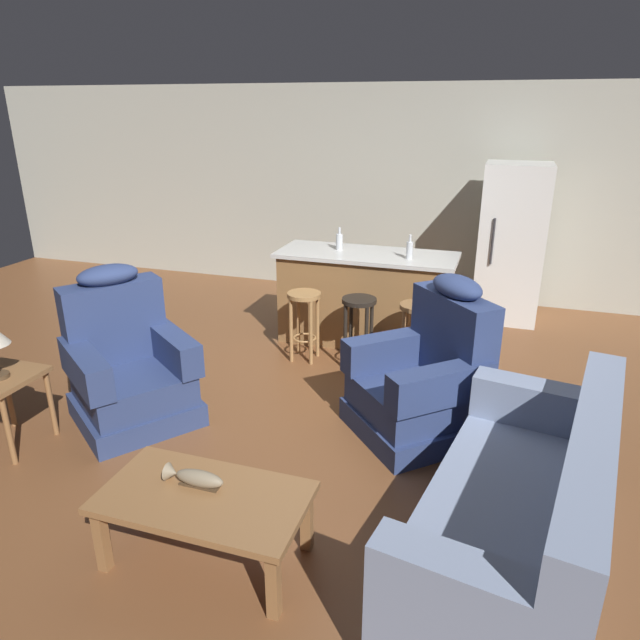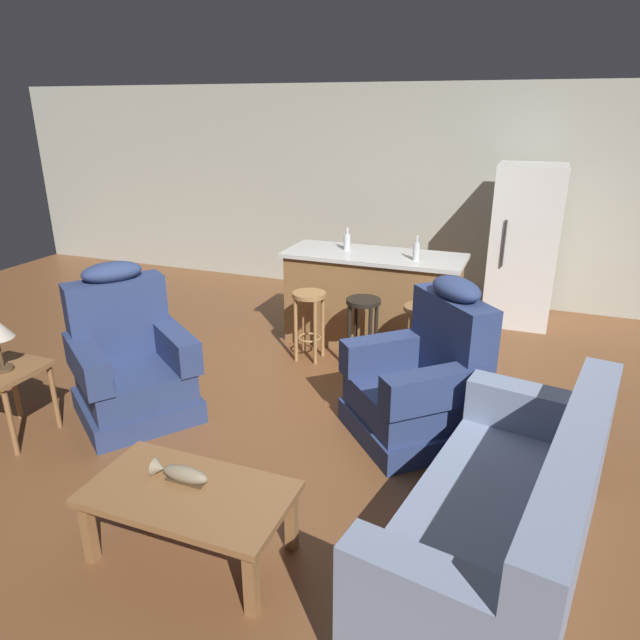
% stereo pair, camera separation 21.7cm
% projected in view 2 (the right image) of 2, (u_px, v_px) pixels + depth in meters
% --- Properties ---
extents(ground_plane, '(12.00, 12.00, 0.00)m').
position_uv_depth(ground_plane, '(326.00, 399.00, 4.84)').
color(ground_plane, brown).
extents(back_wall, '(12.00, 0.05, 2.60)m').
position_uv_depth(back_wall, '(414.00, 194.00, 7.11)').
color(back_wall, '#B2B2A3').
rests_on(back_wall, ground_plane).
extents(coffee_table, '(1.10, 0.60, 0.42)m').
position_uv_depth(coffee_table, '(189.00, 499.00, 3.05)').
color(coffee_table, olive).
rests_on(coffee_table, ground_plane).
extents(fish_figurine, '(0.34, 0.10, 0.10)m').
position_uv_depth(fish_figurine, '(180.00, 473.00, 3.10)').
color(fish_figurine, '#4C3823').
rests_on(fish_figurine, coffee_table).
extents(couch, '(1.16, 2.02, 0.94)m').
position_uv_depth(couch, '(508.00, 523.00, 2.91)').
color(couch, '#8493B2').
rests_on(couch, ground_plane).
extents(recliner_near_lamp, '(1.17, 1.17, 1.20)m').
position_uv_depth(recliner_near_lamp, '(130.00, 363.00, 4.51)').
color(recliner_near_lamp, navy).
rests_on(recliner_near_lamp, ground_plane).
extents(recliner_near_island, '(1.19, 1.19, 1.20)m').
position_uv_depth(recliner_near_island, '(423.00, 382.00, 4.20)').
color(recliner_near_island, navy).
rests_on(recliner_near_island, ground_plane).
extents(end_table, '(0.48, 0.48, 0.56)m').
position_uv_depth(end_table, '(8.00, 380.00, 4.15)').
color(end_table, olive).
rests_on(end_table, ground_plane).
extents(kitchen_island, '(1.80, 0.70, 0.95)m').
position_uv_depth(kitchen_island, '(373.00, 298.00, 5.85)').
color(kitchen_island, olive).
rests_on(kitchen_island, ground_plane).
extents(bar_stool_left, '(0.32, 0.32, 0.68)m').
position_uv_depth(bar_stool_left, '(309.00, 313.00, 5.45)').
color(bar_stool_left, '#A87A47').
rests_on(bar_stool_left, ground_plane).
extents(bar_stool_middle, '(0.32, 0.32, 0.68)m').
position_uv_depth(bar_stool_middle, '(363.00, 320.00, 5.27)').
color(bar_stool_middle, black).
rests_on(bar_stool_middle, ground_plane).
extents(bar_stool_right, '(0.32, 0.32, 0.68)m').
position_uv_depth(bar_stool_right, '(420.00, 328.00, 5.09)').
color(bar_stool_right, olive).
rests_on(bar_stool_right, ground_plane).
extents(refrigerator, '(0.70, 0.69, 1.76)m').
position_uv_depth(refrigerator, '(524.00, 246.00, 6.29)').
color(refrigerator, white).
rests_on(refrigerator, ground_plane).
extents(bottle_tall_green, '(0.06, 0.06, 0.24)m').
position_uv_depth(bottle_tall_green, '(416.00, 251.00, 5.41)').
color(bottle_tall_green, silver).
rests_on(bottle_tall_green, kitchen_island).
extents(bottle_short_amber, '(0.07, 0.07, 0.23)m').
position_uv_depth(bottle_short_amber, '(347.00, 241.00, 5.80)').
color(bottle_short_amber, silver).
rests_on(bottle_short_amber, kitchen_island).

